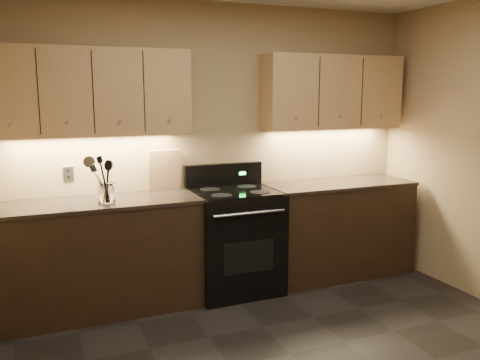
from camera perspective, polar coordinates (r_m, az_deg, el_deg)
name	(u,v)px	position (r m, az deg, el deg)	size (l,w,h in m)	color
wall_back	(214,146)	(4.75, -2.97, 3.79)	(4.00, 0.04, 2.60)	tan
counter_left	(101,256)	(4.38, -15.34, -8.22)	(1.62, 0.62, 0.93)	black
counter_right	(336,228)	(5.15, 10.78, -5.33)	(1.46, 0.62, 0.93)	black
stove	(235,239)	(4.64, -0.62, -6.68)	(0.76, 0.68, 1.14)	black
upper_cab_left	(91,92)	(4.33, -16.40, 9.47)	(1.60, 0.30, 0.70)	tan
upper_cab_right	(332,92)	(5.11, 10.33, 9.70)	(1.44, 0.30, 0.70)	tan
outlet_plate	(68,174)	(4.50, -18.71, 0.65)	(0.09, 0.01, 0.12)	#B2B5BA
utensil_crock	(106,194)	(4.15, -14.77, -1.52)	(0.16, 0.16, 0.16)	white
cutting_board	(165,170)	(4.59, -8.43, 1.13)	(0.29, 0.02, 0.37)	#DAB675
wooden_spoon	(103,182)	(4.11, -15.13, -0.19)	(0.06, 0.06, 0.32)	#DAB675
black_spoon	(106,180)	(4.14, -14.85, -0.05)	(0.06, 0.06, 0.33)	black
black_turner	(108,178)	(4.10, -14.60, 0.20)	(0.08, 0.08, 0.38)	black
steel_spatula	(108,180)	(4.14, -14.62, -0.03)	(0.08, 0.08, 0.33)	silver
steel_skimmer	(111,178)	(4.11, -14.26, 0.26)	(0.09, 0.09, 0.38)	silver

